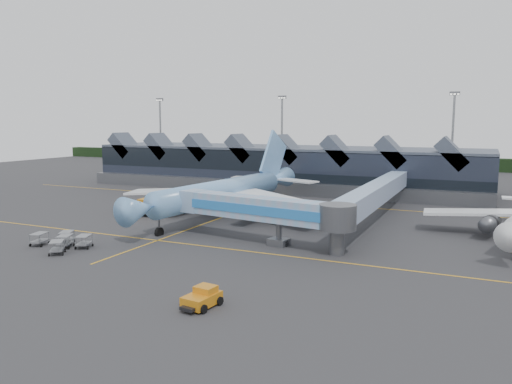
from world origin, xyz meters
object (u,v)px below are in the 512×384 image
at_px(jet_bridge, 272,211).
at_px(fuel_truck, 158,202).
at_px(pushback_tug, 202,298).
at_px(main_airliner, 226,191).

distance_m(jet_bridge, fuel_truck, 29.04).
bearing_deg(pushback_tug, main_airliner, 122.59).
bearing_deg(fuel_truck, main_airliner, 1.68).
bearing_deg(jet_bridge, main_airliner, 143.43).
relative_size(main_airliner, fuel_truck, 4.57).
bearing_deg(fuel_truck, pushback_tug, -56.02).
relative_size(main_airliner, pushback_tug, 11.24).
height_order(jet_bridge, fuel_truck, jet_bridge).
bearing_deg(main_airliner, jet_bridge, -39.55).
distance_m(main_airliner, pushback_tug, 40.07).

